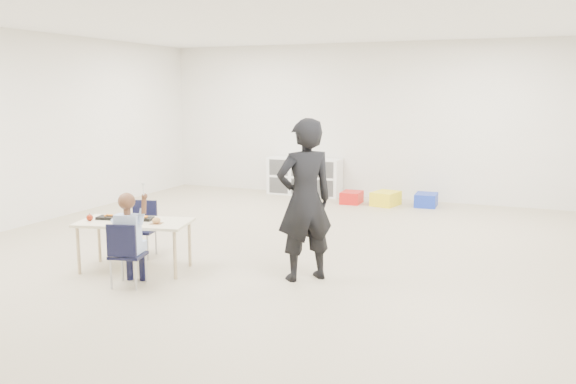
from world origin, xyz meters
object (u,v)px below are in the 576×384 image
at_px(table, 135,245).
at_px(cubby_shelf, 305,176).
at_px(chair_near, 128,254).
at_px(child, 127,235).
at_px(adult, 305,200).

height_order(table, cubby_shelf, cubby_shelf).
distance_m(chair_near, child, 0.19).
height_order(chair_near, cubby_shelf, cubby_shelf).
bearing_deg(table, child, -73.90).
distance_m(table, cubby_shelf, 5.29).
xyz_separation_m(child, cubby_shelf, (-0.33, 5.76, -0.17)).
distance_m(table, chair_near, 0.54).
bearing_deg(chair_near, child, 0.00).
distance_m(child, cubby_shelf, 5.78).
relative_size(chair_near, adult, 0.39).
xyz_separation_m(table, adult, (1.83, 0.41, 0.56)).
relative_size(table, cubby_shelf, 0.93).
xyz_separation_m(chair_near, child, (0.00, 0.00, 0.19)).
height_order(cubby_shelf, adult, adult).
height_order(table, adult, adult).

